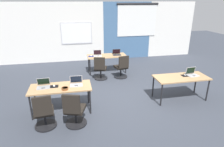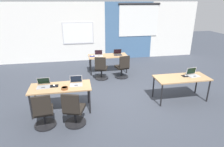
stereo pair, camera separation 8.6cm
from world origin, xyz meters
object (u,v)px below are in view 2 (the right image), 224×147
Objects in this scene: mouse_near_left_end at (54,85)px; laptop_near_right_end at (193,74)px; chair_near_left_inner at (74,112)px; snack_bowl at (65,88)px; mouse_far_left at (92,56)px; laptop_near_left_inner at (76,83)px; chair_far_right at (122,69)px; chair_far_left at (101,70)px; laptop_far_left at (99,55)px; laptop_near_left_end at (43,85)px; laptop_far_right at (118,54)px; desk_far_center at (108,57)px; mouse_near_right_end at (186,75)px; desk_near_left at (61,88)px; desk_near_right at (182,79)px; chair_near_left_end at (44,114)px.

laptop_near_right_end reaches higher than mouse_near_left_end.
chair_near_left_inner reaches higher than snack_bowl.
mouse_far_left is 3.66m from chair_near_left_inner.
mouse_near_left_end is 0.58m from laptop_near_left_inner.
mouse_near_left_end is at bearing 28.40° from chair_far_right.
chair_far_left is 1.00× the size of chair_far_right.
mouse_near_left_end is at bearing -114.37° from laptop_far_left.
laptop_far_right is (2.61, 2.73, 0.00)m from laptop_near_left_end.
laptop_far_left reaches higher than chair_far_right.
laptop_near_left_end reaches higher than mouse_far_left.
laptop_near_right_end is at bearing -52.09° from desk_far_center.
mouse_far_left is at bearing -54.27° from chair_far_left.
mouse_near_right_end is (3.83, 0.01, 0.00)m from mouse_near_left_end.
mouse_near_left_end is at bearing -179.79° from mouse_near_right_end.
mouse_far_left is 0.12× the size of chair_near_left_inner.
chair_far_right is (2.19, 2.03, -0.28)m from desk_near_left.
mouse_near_left_end is 3.02m from mouse_far_left.
chair_near_left_end reaches higher than desk_near_right.
snack_bowl is (0.12, -0.20, 0.10)m from desk_near_left.
snack_bowl is (-3.38, -0.20, 0.10)m from desk_near_right.
laptop_near_left_end is at bearing 179.89° from mouse_near_right_end.
desk_near_right is 4.46× the size of laptop_near_right_end.
mouse_near_right_end is (2.29, -2.75, -0.03)m from laptop_far_left.
chair_far_right is (0.02, -0.78, -0.39)m from laptop_far_right.
chair_far_left is at bearing -117.28° from desk_far_center.
laptop_far_left is (1.74, 3.53, 0.39)m from chair_near_left_end.
desk_far_center is 0.93m from chair_far_right.
chair_near_left_inner is 4.05m from laptop_far_right.
laptop_near_left_end is at bearing -118.66° from laptop_far_left.
mouse_near_left_end is (-1.92, -2.75, 0.08)m from desk_far_center.
chair_near_left_end is at bearing -104.86° from mouse_near_left_end.
chair_far_left is at bearing -85.89° from laptop_far_left.
snack_bowl reaches higher than mouse_far_left.
desk_near_right is at bearing -48.22° from laptop_far_left.
mouse_near_left_end is 3.61m from laptop_far_right.
mouse_far_left is 3.74m from mouse_near_right_end.
laptop_near_left_inner is 0.99× the size of laptop_far_right.
chair_near_left_end is 1.17m from laptop_near_left_inner.
desk_near_right is 1.74× the size of chair_near_left_end.
chair_near_left_inner is 1.00× the size of chair_far_right.
desk_near_left is at bearing 180.00° from desk_near_right.
chair_near_left_inner is at bearing 169.49° from chair_near_left_end.
desk_near_right is at bearing -49.31° from mouse_far_left.
mouse_near_right_end is (1.91, -2.73, 0.08)m from desk_far_center.
chair_far_left is at bearing -70.86° from mouse_far_left.
mouse_far_left is at bearing 71.91° from snack_bowl.
chair_near_left_end is 1.00× the size of chair_far_right.
laptop_far_left is 1.02× the size of laptop_near_left_inner.
chair_near_left_end is (0.06, -0.79, -0.39)m from laptop_near_left_end.
laptop_far_right reaches higher than mouse_near_right_end.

